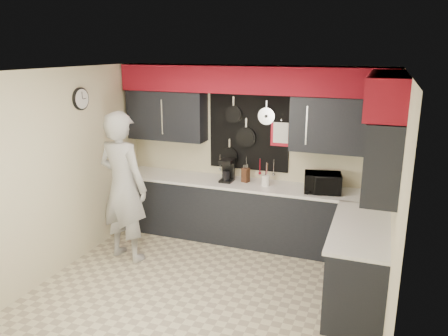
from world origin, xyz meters
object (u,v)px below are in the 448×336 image
at_px(utensil_crock, 266,180).
at_px(person, 123,187).
at_px(microwave, 322,183).
at_px(coffee_maker, 227,170).
at_px(knife_block, 246,175).

distance_m(utensil_crock, person, 2.00).
xyz_separation_m(microwave, coffee_maker, (-1.40, 0.04, 0.04)).
bearing_deg(knife_block, utensil_crock, 5.75).
bearing_deg(utensil_crock, coffee_maker, 178.82).
distance_m(knife_block, utensil_crock, 0.33).
bearing_deg(knife_block, coffee_maker, -152.96).
bearing_deg(person, microwave, -147.09).
bearing_deg(microwave, coffee_maker, 167.73).
height_order(microwave, coffee_maker, coffee_maker).
xyz_separation_m(microwave, person, (-2.50, -1.03, -0.03)).
bearing_deg(knife_block, microwave, 11.86).
bearing_deg(utensil_crock, knife_block, 169.15).
bearing_deg(knife_block, person, -124.04).
xyz_separation_m(knife_block, utensil_crock, (0.32, -0.06, -0.03)).
height_order(microwave, knife_block, microwave).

